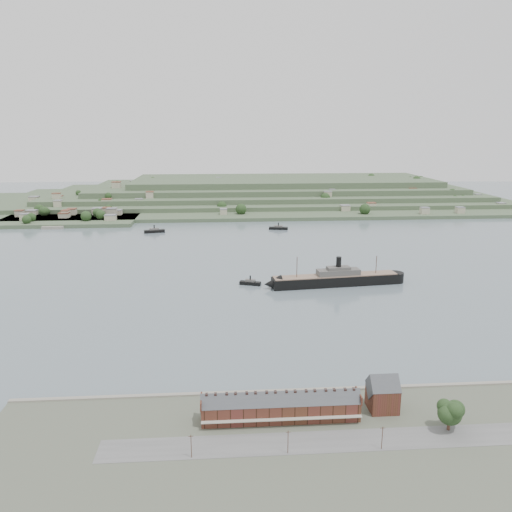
{
  "coord_description": "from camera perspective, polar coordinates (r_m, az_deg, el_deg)",
  "views": [
    {
      "loc": [
        -29.76,
        -322.27,
        100.48
      ],
      "look_at": [
        -4.36,
        30.0,
        10.94
      ],
      "focal_mm": 35.0,
      "sensor_mm": 36.0,
      "label": 1
    }
  ],
  "objects": [
    {
      "name": "gabled_building",
      "position": [
        191.95,
        14.28,
        -14.99
      ],
      "size": [
        10.4,
        10.18,
        14.09
      ],
      "color": "#4C2B1B",
      "rests_on": "ground"
    },
    {
      "name": "steamship",
      "position": [
        334.8,
        8.68,
        -2.64
      ],
      "size": [
        96.65,
        21.19,
        23.2
      ],
      "color": "black",
      "rests_on": "ground"
    },
    {
      "name": "ferry_east",
      "position": [
        518.48,
        2.58,
        3.23
      ],
      "size": [
        20.02,
        9.22,
        7.25
      ],
      "color": "black",
      "rests_on": "ground"
    },
    {
      "name": "tugboat",
      "position": [
        332.98,
        -0.66,
        -3.06
      ],
      "size": [
        14.72,
        8.08,
        6.41
      ],
      "color": "black",
      "rests_on": "ground"
    },
    {
      "name": "ground",
      "position": [
        338.88,
        1.1,
        -3.03
      ],
      "size": [
        1400.0,
        1400.0,
        0.0
      ],
      "primitive_type": "plane",
      "color": "slate",
      "rests_on": "ground"
    },
    {
      "name": "fig_tree",
      "position": [
        186.48,
        21.41,
        -16.29
      ],
      "size": [
        10.02,
        8.68,
        11.18
      ],
      "color": "#482E21",
      "rests_on": "ground"
    },
    {
      "name": "near_shore",
      "position": [
        170.72,
        7.21,
        -21.54
      ],
      "size": [
        220.0,
        80.0,
        2.6
      ],
      "color": "#4C5142",
      "rests_on": "ground"
    },
    {
      "name": "terrace_row",
      "position": [
        181.53,
        2.84,
        -16.85
      ],
      "size": [
        55.6,
        9.8,
        11.07
      ],
      "color": "#4C2B1B",
      "rests_on": "ground"
    },
    {
      "name": "far_peninsula",
      "position": [
        723.14,
        0.49,
        7.19
      ],
      "size": [
        760.0,
        309.0,
        30.0
      ],
      "color": "#3C4E34",
      "rests_on": "ground"
    },
    {
      "name": "ferry_west",
      "position": [
        512.52,
        -11.54,
        2.84
      ],
      "size": [
        21.14,
        9.98,
        7.65
      ],
      "color": "black",
      "rests_on": "ground"
    }
  ]
}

